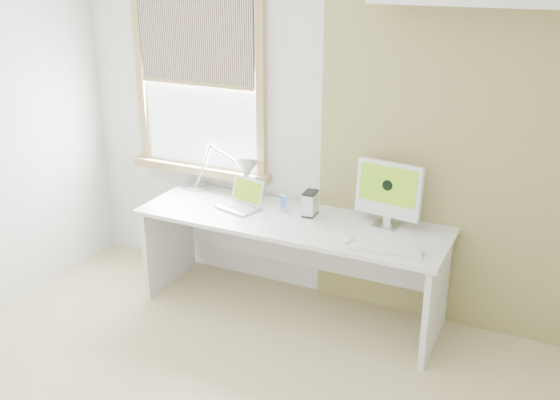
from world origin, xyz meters
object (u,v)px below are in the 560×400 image
Objects in this scene: desk_lamp at (237,172)px; imac at (389,191)px; desk at (294,241)px; external_drive at (310,203)px; laptop at (242,201)px.

desk_lamp is 1.45× the size of imac.
desk is 0.79m from imac.
desk_lamp is 0.66m from external_drive.
laptop reaches higher than desk.
laptop is 1.08m from imac.
desk is 12.55× the size of external_drive.
desk_lamp is (-0.55, 0.17, 0.39)m from desk.
laptop is at bearing -173.01° from imac.
imac is at bearing 6.99° from laptop.
desk_lamp is at bearing 170.97° from external_drive.
laptop is (0.14, -0.18, -0.15)m from desk_lamp.
imac is (1.19, -0.05, 0.05)m from desk_lamp.
desk_lamp reaches higher than external_drive.
laptop is 1.97× the size of external_drive.
laptop is 0.75× the size of imac.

